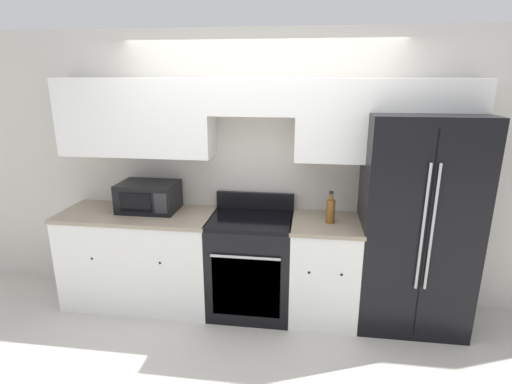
% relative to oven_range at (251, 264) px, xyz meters
% --- Properties ---
extents(ground_plane, '(12.00, 12.00, 0.00)m').
position_rel_oven_range_xyz_m(ground_plane, '(0.05, -0.31, -0.47)').
color(ground_plane, beige).
extents(wall_back, '(8.00, 0.39, 2.60)m').
position_rel_oven_range_xyz_m(wall_back, '(0.05, 0.28, 1.03)').
color(wall_back, beige).
rests_on(wall_back, ground_plane).
extents(lower_cabinets_left, '(1.46, 0.64, 0.94)m').
position_rel_oven_range_xyz_m(lower_cabinets_left, '(-1.10, 0.00, -0.00)').
color(lower_cabinets_left, white).
rests_on(lower_cabinets_left, ground_plane).
extents(lower_cabinets_right, '(0.62, 0.64, 0.94)m').
position_rel_oven_range_xyz_m(lower_cabinets_right, '(0.68, 0.00, -0.00)').
color(lower_cabinets_right, white).
rests_on(lower_cabinets_right, ground_plane).
extents(oven_range, '(0.76, 0.65, 1.10)m').
position_rel_oven_range_xyz_m(oven_range, '(0.00, 0.00, 0.00)').
color(oven_range, black).
rests_on(oven_range, ground_plane).
extents(refrigerator, '(0.93, 0.74, 1.90)m').
position_rel_oven_range_xyz_m(refrigerator, '(1.44, 0.04, 0.47)').
color(refrigerator, black).
rests_on(refrigerator, ground_plane).
extents(microwave, '(0.55, 0.39, 0.27)m').
position_rel_oven_range_xyz_m(microwave, '(-1.00, 0.09, 0.60)').
color(microwave, black).
rests_on(microwave, lower_cabinets_left).
extents(bottle, '(0.08, 0.08, 0.29)m').
position_rel_oven_range_xyz_m(bottle, '(0.71, -0.02, 0.58)').
color(bottle, brown).
rests_on(bottle, lower_cabinets_right).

